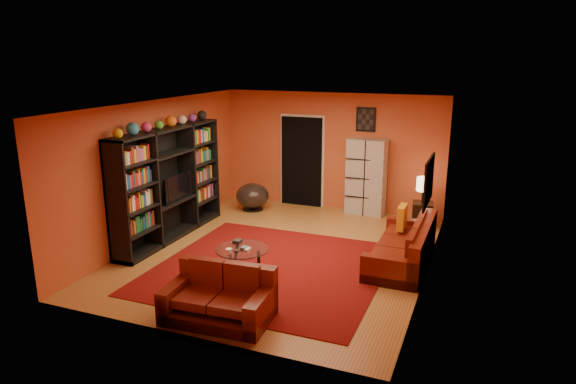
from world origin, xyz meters
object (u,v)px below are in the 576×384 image
at_px(sofa, 407,247).
at_px(table_lamp, 424,185).
at_px(coffee_table, 242,251).
at_px(entertainment_unit, 169,184).
at_px(tv, 174,187).
at_px(loveseat, 221,297).
at_px(storage_cabinet, 366,177).
at_px(bowl_chair, 252,196).
at_px(side_table, 422,214).

height_order(sofa, table_lamp, table_lamp).
bearing_deg(sofa, coffee_table, -148.92).
distance_m(entertainment_unit, sofa, 4.49).
bearing_deg(sofa, entertainment_unit, -175.31).
relative_size(sofa, table_lamp, 4.13).
height_order(tv, loveseat, tv).
bearing_deg(tv, sofa, -86.78).
distance_m(sofa, loveseat, 3.40).
relative_size(loveseat, coffee_table, 1.69).
bearing_deg(storage_cabinet, tv, -133.96).
bearing_deg(loveseat, table_lamp, -26.10).
xyz_separation_m(entertainment_unit, coffee_table, (2.05, -1.07, -0.66)).
bearing_deg(sofa, storage_cabinet, 118.00).
relative_size(sofa, storage_cabinet, 1.30).
bearing_deg(table_lamp, loveseat, -112.51).
bearing_deg(entertainment_unit, bowl_chair, 72.29).
bearing_deg(bowl_chair, coffee_table, -67.27).
xyz_separation_m(loveseat, side_table, (2.00, 4.82, -0.04)).
distance_m(tv, bowl_chair, 2.27).
distance_m(tv, sofa, 4.42).
bearing_deg(loveseat, bowl_chair, 16.89).
bearing_deg(coffee_table, storage_cabinet, 74.51).
relative_size(entertainment_unit, coffee_table, 3.52).
xyz_separation_m(sofa, storage_cabinet, (-1.29, 2.47, 0.54)).
height_order(entertainment_unit, storage_cabinet, entertainment_unit).
xyz_separation_m(tv, side_table, (4.35, 2.32, -0.72)).
height_order(storage_cabinet, table_lamp, storage_cabinet).
height_order(entertainment_unit, sofa, entertainment_unit).
xyz_separation_m(loveseat, bowl_chair, (-1.71, 4.59, 0.04)).
xyz_separation_m(bowl_chair, table_lamp, (3.71, 0.23, 0.55)).
relative_size(sofa, side_table, 4.32).
distance_m(coffee_table, table_lamp, 4.22).
xyz_separation_m(coffee_table, storage_cabinet, (1.07, 3.87, 0.44)).
bearing_deg(tv, table_lamp, -61.97).
xyz_separation_m(entertainment_unit, table_lamp, (4.40, 2.40, -0.18)).
bearing_deg(side_table, tv, -151.97).
relative_size(sofa, bowl_chair, 2.91).
height_order(entertainment_unit, table_lamp, entertainment_unit).
bearing_deg(storage_cabinet, coffee_table, -100.96).
xyz_separation_m(tv, storage_cabinet, (3.07, 2.72, -0.14)).
distance_m(loveseat, side_table, 5.22).
relative_size(entertainment_unit, side_table, 6.00).
bearing_deg(tv, entertainment_unit, 148.50).
xyz_separation_m(tv, sofa, (4.36, 0.25, -0.68)).
height_order(tv, coffee_table, tv).
bearing_deg(storage_cabinet, side_table, -12.89).
height_order(sofa, storage_cabinet, storage_cabinet).
xyz_separation_m(loveseat, storage_cabinet, (0.72, 5.22, 0.54)).
distance_m(coffee_table, side_table, 4.20).
bearing_deg(tv, loveseat, -136.76).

